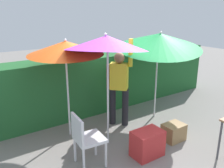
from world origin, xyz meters
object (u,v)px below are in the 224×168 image
at_px(umbrella_orange, 66,48).
at_px(crate_cardboard, 174,132).
at_px(umbrella_rainbow, 107,43).
at_px(umbrella_yellow, 159,41).
at_px(person_vendor, 119,84).
at_px(chair_plastic, 85,137).
at_px(cooler_box, 147,144).

height_order(umbrella_orange, crate_cardboard, umbrella_orange).
bearing_deg(umbrella_rainbow, umbrella_orange, 123.00).
bearing_deg(umbrella_yellow, person_vendor, 171.82).
distance_m(umbrella_rainbow, umbrella_orange, 0.83).
bearing_deg(person_vendor, chair_plastic, -145.24).
distance_m(umbrella_orange, person_vendor, 1.38).
relative_size(umbrella_orange, person_vendor, 1.03).
bearing_deg(person_vendor, umbrella_orange, 170.41).
height_order(umbrella_rainbow, crate_cardboard, umbrella_rainbow).
height_order(chair_plastic, cooler_box, chair_plastic).
bearing_deg(umbrella_rainbow, crate_cardboard, -29.69).
height_order(umbrella_rainbow, chair_plastic, umbrella_rainbow).
bearing_deg(crate_cardboard, umbrella_orange, 139.72).
bearing_deg(person_vendor, crate_cardboard, -67.13).
relative_size(chair_plastic, crate_cardboard, 2.17).
distance_m(chair_plastic, cooler_box, 1.10).
relative_size(umbrella_orange, chair_plastic, 2.17).
relative_size(umbrella_orange, cooler_box, 3.68).
height_order(chair_plastic, crate_cardboard, chair_plastic).
distance_m(umbrella_rainbow, person_vendor, 1.26).
distance_m(umbrella_yellow, chair_plastic, 2.71).
bearing_deg(umbrella_orange, umbrella_rainbow, -57.00).
bearing_deg(umbrella_yellow, umbrella_rainbow, -167.10).
relative_size(person_vendor, cooler_box, 3.57).
relative_size(umbrella_rainbow, umbrella_yellow, 1.01).
distance_m(umbrella_rainbow, umbrella_yellow, 1.65).
distance_m(umbrella_rainbow, cooler_box, 1.85).
bearing_deg(umbrella_orange, crate_cardboard, -40.28).
bearing_deg(crate_cardboard, umbrella_rainbow, 150.31).
xyz_separation_m(umbrella_rainbow, crate_cardboard, (1.12, -0.64, -1.73)).
distance_m(chair_plastic, crate_cardboard, 1.83).
relative_size(umbrella_rainbow, umbrella_orange, 1.11).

